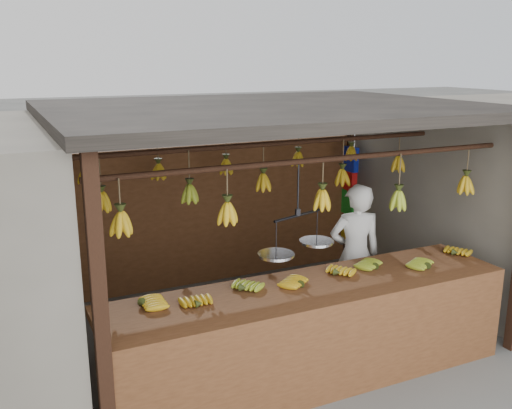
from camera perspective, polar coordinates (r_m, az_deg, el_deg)
ground at (r=6.40m, az=1.17°, el=-11.97°), size 80.00×80.00×0.00m
stall at (r=6.09m, az=-0.11°, el=6.19°), size 4.30×3.30×2.40m
counter at (r=5.07m, az=6.28°, el=-10.52°), size 3.74×0.85×0.96m
hanging_bananas at (r=5.85m, az=1.26°, el=2.32°), size 3.63×2.25×0.38m
balance_scale at (r=5.00m, az=4.13°, el=-3.99°), size 0.80×0.46×0.78m
vendor at (r=6.26m, az=9.86°, el=-4.98°), size 0.65×0.51×1.57m
bag_bundles at (r=8.09m, az=9.32°, el=1.11°), size 0.08×0.26×1.33m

